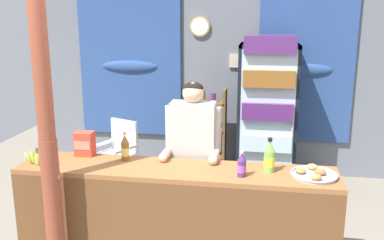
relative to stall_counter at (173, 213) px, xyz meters
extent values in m
plane|color=gray|center=(-0.01, 0.85, -0.55)|extent=(7.43, 7.43, 0.00)
cube|color=slate|center=(-0.01, 2.62, 0.77)|extent=(4.75, 0.12, 2.64)
cube|color=#2D4C89|center=(-1.13, 2.53, 1.01)|extent=(1.44, 0.04, 2.14)
ellipsoid|color=#2D4C89|center=(-1.13, 2.51, 0.91)|extent=(0.79, 0.10, 0.16)
cube|color=#2D4C89|center=(1.24, 2.53, 1.01)|extent=(1.22, 0.04, 2.14)
ellipsoid|color=#2D4C89|center=(1.24, 2.51, 0.91)|extent=(0.67, 0.10, 0.16)
cylinder|color=tan|center=(-0.15, 2.54, 1.45)|extent=(0.27, 0.03, 0.27)
cylinder|color=white|center=(-0.15, 2.53, 1.45)|extent=(0.23, 0.01, 0.23)
cube|color=beige|center=(0.37, 2.54, 1.00)|extent=(0.24, 0.02, 0.18)
cube|color=#935B33|center=(0.00, 0.10, 0.34)|extent=(2.67, 0.51, 0.04)
cube|color=brown|center=(0.00, -0.13, -0.12)|extent=(2.67, 0.04, 0.87)
cube|color=brown|center=(-1.29, 0.10, -0.12)|extent=(0.08, 0.46, 0.87)
cube|color=brown|center=(1.29, 0.10, -0.12)|extent=(0.08, 0.46, 0.87)
cylinder|color=brown|center=(-0.90, -0.30, 0.06)|extent=(0.14, 0.14, 1.23)
cylinder|color=brown|center=(-0.90, -0.30, 1.29)|extent=(0.13, 0.13, 1.23)
ellipsoid|color=brown|center=(-0.84, -0.30, 0.37)|extent=(0.06, 0.05, 0.08)
cube|color=black|center=(0.76, 2.45, 0.35)|extent=(0.72, 0.04, 1.81)
cube|color=black|center=(0.42, 2.15, 0.35)|extent=(0.04, 0.65, 1.81)
cube|color=black|center=(1.10, 2.15, 0.35)|extent=(0.04, 0.65, 1.81)
cube|color=black|center=(0.76, 2.15, 1.23)|extent=(0.72, 0.65, 0.04)
cube|color=black|center=(0.76, 2.15, -0.51)|extent=(0.72, 0.65, 0.08)
cube|color=silver|center=(0.76, 1.84, 0.40)|extent=(0.66, 0.02, 1.65)
cylinder|color=#B7B7BC|center=(1.06, 1.81, 0.35)|extent=(0.02, 0.02, 0.40)
cube|color=silver|center=(0.76, 2.15, -0.01)|extent=(0.64, 0.57, 0.02)
cube|color=silver|center=(0.76, 2.02, 0.10)|extent=(0.60, 0.53, 0.20)
cube|color=silver|center=(0.76, 2.15, 0.38)|extent=(0.64, 0.57, 0.02)
cube|color=#56286B|center=(0.76, 2.02, 0.49)|extent=(0.60, 0.53, 0.20)
cube|color=silver|center=(0.76, 2.15, 0.77)|extent=(0.64, 0.57, 0.02)
cube|color=brown|center=(0.76, 2.02, 0.88)|extent=(0.60, 0.53, 0.20)
cube|color=silver|center=(0.76, 2.15, 1.15)|extent=(0.64, 0.57, 0.02)
cube|color=#56286B|center=(0.76, 2.02, 1.26)|extent=(0.60, 0.53, 0.20)
cube|color=brown|center=(-0.22, 2.23, 0.06)|extent=(0.04, 0.28, 1.22)
cube|color=brown|center=(0.22, 2.23, 0.06)|extent=(0.04, 0.28, 1.22)
cube|color=brown|center=(0.00, 2.23, 0.49)|extent=(0.44, 0.28, 0.02)
cylinder|color=brown|center=(-0.06, 2.23, 0.57)|extent=(0.06, 0.06, 0.15)
cylinder|color=#56286B|center=(0.07, 2.23, 0.55)|extent=(0.07, 0.07, 0.11)
cube|color=brown|center=(0.00, 2.23, 0.12)|extent=(0.44, 0.28, 0.02)
cylinder|color=silver|center=(-0.06, 2.23, 0.19)|extent=(0.06, 0.06, 0.12)
cylinder|color=#56286B|center=(0.07, 2.23, 0.21)|extent=(0.06, 0.06, 0.15)
cube|color=brown|center=(0.00, 2.23, -0.25)|extent=(0.44, 0.28, 0.02)
cylinder|color=orange|center=(-0.06, 2.23, -0.18)|extent=(0.06, 0.06, 0.12)
cylinder|color=orange|center=(0.07, 2.23, -0.17)|extent=(0.07, 0.07, 0.13)
cube|color=silver|center=(-1.10, 1.65, -0.11)|extent=(0.58, 0.58, 0.04)
cube|color=silver|center=(-1.02, 1.84, 0.11)|extent=(0.40, 0.21, 0.40)
cylinder|color=silver|center=(-1.35, 1.56, -0.33)|extent=(0.04, 0.04, 0.44)
cylinder|color=silver|center=(-1.01, 1.40, -0.33)|extent=(0.04, 0.04, 0.44)
cylinder|color=silver|center=(-1.19, 1.91, -0.33)|extent=(0.04, 0.04, 0.44)
cylinder|color=silver|center=(-0.85, 1.75, -0.33)|extent=(0.04, 0.04, 0.44)
cube|color=silver|center=(-1.28, 1.74, 0.01)|extent=(0.20, 0.38, 0.03)
cube|color=silver|center=(-0.92, 1.57, 0.01)|extent=(0.20, 0.38, 0.03)
cylinder|color=#28282D|center=(0.00, 0.51, -0.15)|extent=(0.11, 0.11, 0.81)
cylinder|color=#28282D|center=(0.17, 0.51, -0.15)|extent=(0.11, 0.11, 0.81)
cube|color=#BCB7B2|center=(0.09, 0.51, 0.55)|extent=(0.40, 0.20, 0.58)
sphere|color=#DBB28E|center=(0.09, 0.51, 0.92)|extent=(0.19, 0.19, 0.19)
ellipsoid|color=black|center=(0.09, 0.52, 0.96)|extent=(0.18, 0.18, 0.10)
cylinder|color=#BCB7B2|center=(-0.13, 0.51, 0.60)|extent=(0.08, 0.08, 0.40)
cylinder|color=#DBB28E|center=(-0.13, 0.36, 0.40)|extent=(0.07, 0.26, 0.07)
sphere|color=#DBB28E|center=(-0.13, 0.23, 0.40)|extent=(0.08, 0.08, 0.08)
cylinder|color=#BCB7B2|center=(0.30, 0.51, 0.60)|extent=(0.08, 0.08, 0.40)
cylinder|color=#DBB28E|center=(0.30, 0.36, 0.40)|extent=(0.07, 0.26, 0.07)
sphere|color=#DBB28E|center=(0.30, 0.23, 0.40)|extent=(0.08, 0.08, 0.08)
cylinder|color=#75C64C|center=(0.77, 0.14, 0.45)|extent=(0.09, 0.09, 0.18)
cone|color=#75C64C|center=(0.77, 0.14, 0.57)|extent=(0.09, 0.09, 0.08)
cylinder|color=black|center=(0.77, 0.14, 0.63)|extent=(0.04, 0.04, 0.03)
cylinder|color=yellow|center=(0.77, 0.14, 0.45)|extent=(0.09, 0.09, 0.08)
cylinder|color=#56286B|center=(0.56, 0.00, 0.42)|extent=(0.07, 0.07, 0.13)
cone|color=#56286B|center=(0.56, 0.00, 0.52)|extent=(0.07, 0.07, 0.06)
cylinder|color=silver|center=(0.56, 0.00, 0.56)|extent=(0.03, 0.03, 0.02)
cylinder|color=purple|center=(0.56, 0.00, 0.42)|extent=(0.07, 0.07, 0.06)
cylinder|color=brown|center=(-0.47, 0.23, 0.44)|extent=(0.07, 0.07, 0.16)
cone|color=brown|center=(-0.47, 0.23, 0.55)|extent=(0.07, 0.07, 0.07)
cylinder|color=#E5CC4C|center=(-0.47, 0.23, 0.60)|extent=(0.03, 0.03, 0.03)
cylinder|color=#E5D166|center=(-0.47, 0.23, 0.44)|extent=(0.07, 0.07, 0.07)
cube|color=#E5422D|center=(-0.87, 0.30, 0.47)|extent=(0.16, 0.12, 0.22)
cube|color=#FF826D|center=(-0.87, 0.24, 0.47)|extent=(0.14, 0.00, 0.08)
cylinder|color=#BCBCC1|center=(1.12, 0.09, 0.36)|extent=(0.35, 0.35, 0.02)
torus|color=#BCBCC1|center=(1.12, 0.09, 0.38)|extent=(0.37, 0.37, 0.02)
ellipsoid|color=#A36638|center=(1.17, 0.09, 0.40)|extent=(0.09, 0.07, 0.05)
ellipsoid|color=tan|center=(1.12, 0.21, 0.40)|extent=(0.09, 0.07, 0.05)
ellipsoid|color=#B2753D|center=(1.01, 0.11, 0.39)|extent=(0.08, 0.09, 0.04)
ellipsoid|color=#C68947|center=(1.12, -0.03, 0.40)|extent=(0.08, 0.06, 0.05)
ellipsoid|color=#B7C647|center=(-1.25, -0.01, 0.41)|extent=(0.09, 0.04, 0.12)
ellipsoid|color=#B7C647|center=(-1.21, -0.01, 0.41)|extent=(0.06, 0.04, 0.13)
ellipsoid|color=#B7C647|center=(-1.16, -0.02, 0.41)|extent=(0.05, 0.04, 0.12)
ellipsoid|color=#B7C647|center=(-1.12, -0.01, 0.42)|extent=(0.07, 0.04, 0.14)
ellipsoid|color=#B7C647|center=(-1.07, 0.00, 0.42)|extent=(0.10, 0.03, 0.14)
cylinder|color=olive|center=(-1.16, -0.02, 0.49)|extent=(0.02, 0.02, 0.05)
camera|label=1|loc=(0.69, -3.17, 1.59)|focal=39.89mm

